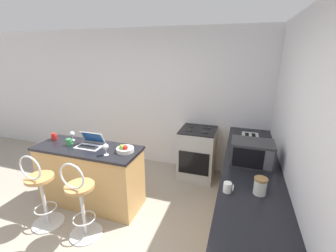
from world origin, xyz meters
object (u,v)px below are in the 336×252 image
at_px(mug_green, 69,142).
at_px(mug_white, 228,187).
at_px(wine_glass_tall, 72,134).
at_px(laptop, 90,143).
at_px(bar_stool_near, 41,192).
at_px(fruit_bowl, 125,149).
at_px(toaster, 250,142).
at_px(mug_red, 54,137).
at_px(storage_jar, 260,186).
at_px(wine_glass_short, 106,147).
at_px(microwave, 252,153).
at_px(stove_range, 197,153).
at_px(bar_stool_far, 81,202).

bearing_deg(mug_green, mug_white, -11.30).
bearing_deg(wine_glass_tall, laptop, -13.95).
relative_size(bar_stool_near, fruit_bowl, 4.47).
bearing_deg(toaster, mug_white, -100.40).
bearing_deg(mug_green, mug_red, 164.75).
xyz_separation_m(storage_jar, mug_green, (-2.51, 0.38, -0.03)).
height_order(laptop, mug_white, laptop).
relative_size(wine_glass_short, fruit_bowl, 0.67).
height_order(fruit_bowl, mug_white, fruit_bowl).
distance_m(microwave, wine_glass_tall, 2.53).
distance_m(mug_red, mug_green, 0.38).
xyz_separation_m(bar_stool_near, fruit_bowl, (0.88, 0.62, 0.46)).
relative_size(laptop, microwave, 0.75).
xyz_separation_m(toaster, mug_red, (-2.80, -0.59, -0.04)).
relative_size(mug_white, mug_green, 1.01).
relative_size(toaster, mug_red, 3.01).
bearing_deg(mug_red, laptop, -1.99).
bearing_deg(wine_glass_tall, mug_red, -165.40).
bearing_deg(microwave, laptop, -176.04).
distance_m(laptop, stove_range, 1.84).
bearing_deg(laptop, fruit_bowl, -2.28).
height_order(laptop, microwave, microwave).
distance_m(mug_white, mug_green, 2.27).
xyz_separation_m(wine_glass_short, mug_white, (1.55, -0.34, -0.06)).
relative_size(bar_stool_near, laptop, 2.92).
relative_size(storage_jar, wine_glass_tall, 1.17).
xyz_separation_m(toaster, wine_glass_short, (-1.76, -0.79, 0.02)).
relative_size(mug_white, mug_red, 0.95).
height_order(bar_stool_far, mug_red, bar_stool_far).
distance_m(bar_stool_near, fruit_bowl, 1.17).
relative_size(wine_glass_tall, mug_red, 1.35).
height_order(mug_white, wine_glass_tall, wine_glass_tall).
bearing_deg(mug_white, laptop, 164.85).
bearing_deg(toaster, wine_glass_tall, -168.50).
relative_size(wine_glass_short, wine_glass_tall, 1.10).
relative_size(stove_range, fruit_bowl, 3.94).
distance_m(mug_white, wine_glass_tall, 2.40).
height_order(toaster, wine_glass_short, toaster).
bearing_deg(mug_red, mug_white, -11.87).
height_order(toaster, mug_red, toaster).
bearing_deg(laptop, bar_stool_far, -66.72).
bearing_deg(stove_range, bar_stool_near, -132.04).
xyz_separation_m(mug_red, mug_green, (0.37, -0.10, -0.00)).
height_order(laptop, wine_glass_tall, laptop).
bearing_deg(microwave, bar_stool_near, -162.26).
bearing_deg(fruit_bowl, wine_glass_tall, 172.85).
xyz_separation_m(bar_stool_near, bar_stool_far, (0.60, 0.00, 0.00)).
bearing_deg(mug_red, bar_stool_near, -62.88).
distance_m(wine_glass_tall, mug_green, 0.20).
bearing_deg(wine_glass_short, mug_green, 171.03).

